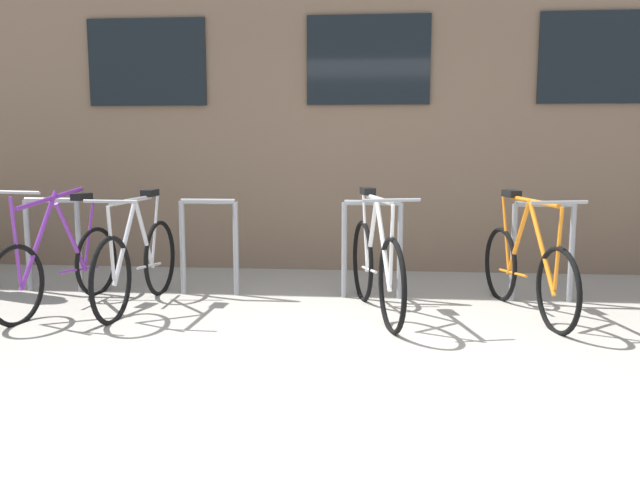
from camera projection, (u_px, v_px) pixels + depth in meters
ground_plane at (355, 367)px, 4.20m from camera, size 42.00×42.00×0.00m
storefront_building at (372, 55)px, 9.84m from camera, size 28.00×5.89×5.36m
bike_rack at (372, 240)px, 5.98m from camera, size 6.55×0.05×0.89m
bicycle_orange at (526, 269)px, 5.44m from camera, size 0.53×1.71×1.02m
bicycle_silver at (138, 263)px, 5.69m from camera, size 0.44×1.72×1.01m
bicycle_purple at (60, 265)px, 5.65m from camera, size 0.46×1.71×1.06m
bicycle_white at (376, 266)px, 5.45m from camera, size 0.56×1.73×1.04m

